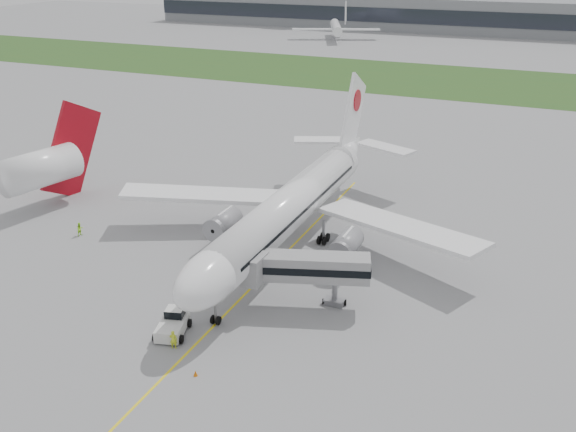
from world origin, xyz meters
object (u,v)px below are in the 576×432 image
at_px(ground_crew_near, 173,340).
at_px(neighbor_aircraft, 44,166).
at_px(airliner, 294,203).
at_px(jet_bridge, 302,268).
at_px(pushback_tug, 173,323).

distance_m(ground_crew_near, neighbor_aircraft, 43.28).
bearing_deg(airliner, neighbor_aircraft, -177.46).
distance_m(airliner, neighbor_aircraft, 37.63).
bearing_deg(airliner, ground_crew_near, -93.53).
relative_size(airliner, ground_crew_near, 28.58).
distance_m(jet_bridge, neighbor_aircraft, 45.63).
bearing_deg(ground_crew_near, pushback_tug, -75.93).
height_order(airliner, neighbor_aircraft, airliner).
bearing_deg(jet_bridge, airliner, 97.60).
xyz_separation_m(jet_bridge, ground_crew_near, (-8.05, -11.80, -3.53)).
distance_m(pushback_tug, neighbor_aircraft, 40.77).
xyz_separation_m(jet_bridge, neighbor_aircraft, (-44.10, 11.62, 1.48)).
relative_size(ground_crew_near, neighbor_aircraft, 0.10).
bearing_deg(ground_crew_near, jet_bridge, -143.54).
distance_m(airliner, ground_crew_near, 25.58).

